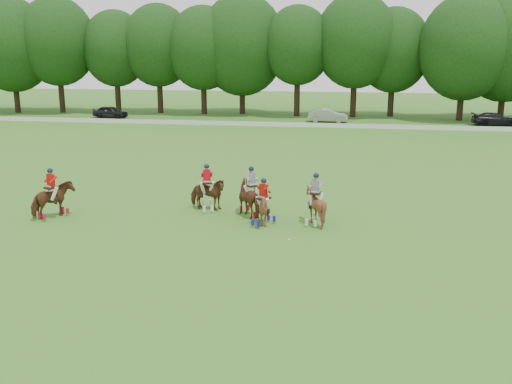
% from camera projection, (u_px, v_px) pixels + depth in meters
% --- Properties ---
extents(ground, '(180.00, 180.00, 0.00)m').
position_uv_depth(ground, '(181.00, 249.00, 22.73)').
color(ground, '#386E1F').
rests_on(ground, ground).
extents(tree_line, '(117.98, 14.32, 14.75)m').
position_uv_depth(tree_line, '(300.00, 46.00, 66.68)').
color(tree_line, black).
rests_on(tree_line, ground).
extents(boundary_rail, '(120.00, 0.10, 0.44)m').
position_uv_depth(boundary_rail, '(288.00, 125.00, 59.04)').
color(boundary_rail, white).
rests_on(boundary_rail, ground).
extents(car_left, '(4.26, 2.17, 1.39)m').
position_uv_depth(car_left, '(110.00, 112.00, 66.67)').
color(car_left, black).
rests_on(car_left, ground).
extents(car_mid, '(4.31, 1.52, 1.42)m').
position_uv_depth(car_mid, '(328.00, 116.00, 62.60)').
color(car_mid, '#A09FA5').
rests_on(car_mid, ground).
extents(car_right, '(4.75, 2.19, 1.34)m').
position_uv_depth(car_right, '(495.00, 119.00, 59.81)').
color(car_right, black).
rests_on(car_right, ground).
extents(polo_red_a, '(1.78, 2.18, 2.38)m').
position_uv_depth(polo_red_a, '(52.00, 200.00, 26.76)').
color(polo_red_a, '#502715').
rests_on(polo_red_a, ground).
extents(polo_red_b, '(1.94, 1.79, 2.32)m').
position_uv_depth(polo_red_b, '(207.00, 194.00, 28.06)').
color(polo_red_b, '#502715').
rests_on(polo_red_b, ground).
extents(polo_red_c, '(1.71, 1.75, 2.18)m').
position_uv_depth(polo_red_c, '(264.00, 209.00, 25.60)').
color(polo_red_c, '#502715').
rests_on(polo_red_c, ground).
extents(polo_stripe_a, '(2.02, 2.12, 2.40)m').
position_uv_depth(polo_stripe_a, '(251.00, 198.00, 27.09)').
color(polo_stripe_a, '#502715').
rests_on(polo_stripe_a, ground).
extents(polo_stripe_b, '(1.68, 1.80, 2.37)m').
position_uv_depth(polo_stripe_b, '(315.00, 206.00, 25.78)').
color(polo_stripe_b, '#502715').
rests_on(polo_stripe_b, ground).
extents(polo_ball, '(0.09, 0.09, 0.09)m').
position_uv_depth(polo_ball, '(289.00, 240.00, 23.64)').
color(polo_ball, white).
rests_on(polo_ball, ground).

